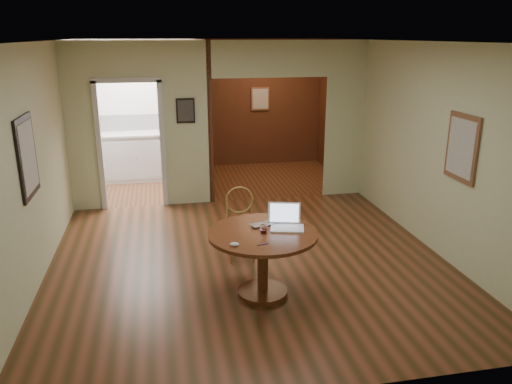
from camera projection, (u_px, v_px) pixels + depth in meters
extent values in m
plane|color=#3F2912|center=(250.00, 262.00, 6.38)|extent=(5.00, 5.00, 0.00)
plane|color=white|center=(249.00, 42.00, 5.56)|extent=(5.00, 5.00, 0.00)
plane|color=beige|center=(310.00, 241.00, 3.63)|extent=(5.00, 0.00, 5.00)
plane|color=beige|center=(27.00, 170.00, 5.51)|extent=(0.00, 5.00, 5.00)
plane|color=beige|center=(440.00, 151.00, 6.43)|extent=(0.00, 5.00, 5.00)
cube|color=beige|center=(81.00, 129.00, 7.90)|extent=(0.50, 2.70, 0.04)
cube|color=beige|center=(186.00, 126.00, 8.20)|extent=(0.80, 2.70, 0.04)
cube|color=beige|center=(345.00, 120.00, 8.70)|extent=(0.70, 2.70, 0.04)
plane|color=silver|center=(142.00, 110.00, 9.93)|extent=(2.70, 0.00, 2.70)
plane|color=#391A10|center=(260.00, 103.00, 10.86)|extent=(2.70, 0.00, 2.70)
cube|color=#391A10|center=(203.00, 114.00, 9.44)|extent=(0.08, 2.50, 2.70)
cube|color=black|center=(27.00, 157.00, 5.47)|extent=(0.03, 0.70, 0.90)
cube|color=brown|center=(462.00, 148.00, 5.91)|extent=(0.03, 0.60, 0.80)
cube|color=black|center=(186.00, 111.00, 8.10)|extent=(0.30, 0.03, 0.40)
cube|color=beige|center=(260.00, 99.00, 10.81)|extent=(0.40, 0.03, 0.50)
cube|color=white|center=(143.00, 122.00, 9.99)|extent=(2.00, 0.02, 0.32)
cylinder|color=brown|center=(263.00, 292.00, 5.60)|extent=(0.56, 0.56, 0.05)
cylinder|color=brown|center=(263.00, 264.00, 5.49)|extent=(0.12, 0.12, 0.65)
cylinder|color=brown|center=(263.00, 234.00, 5.38)|extent=(1.20, 1.20, 0.04)
cylinder|color=olive|center=(241.00, 228.00, 6.35)|extent=(0.41, 0.41, 0.03)
cylinder|color=olive|center=(231.00, 249.00, 6.26)|extent=(0.03, 0.03, 0.42)
cylinder|color=olive|center=(254.00, 247.00, 6.30)|extent=(0.03, 0.03, 0.42)
cylinder|color=olive|center=(229.00, 240.00, 6.53)|extent=(0.03, 0.03, 0.42)
cylinder|color=olive|center=(250.00, 239.00, 6.57)|extent=(0.03, 0.03, 0.42)
cylinder|color=olive|center=(227.00, 212.00, 6.41)|extent=(0.02, 0.02, 0.34)
cylinder|color=olive|center=(252.00, 211.00, 6.45)|extent=(0.02, 0.02, 0.34)
torus|color=olive|center=(239.00, 200.00, 6.40)|extent=(0.36, 0.04, 0.36)
cube|color=silver|center=(287.00, 228.00, 5.46)|extent=(0.41, 0.34, 0.02)
cube|color=silver|center=(288.00, 228.00, 5.43)|extent=(0.33, 0.21, 0.00)
cube|color=silver|center=(284.00, 213.00, 5.56)|extent=(0.36, 0.16, 0.24)
cube|color=gray|center=(284.00, 213.00, 5.55)|extent=(0.32, 0.13, 0.20)
imported|color=#B8B9BD|center=(267.00, 226.00, 5.53)|extent=(0.37, 0.30, 0.03)
ellipsoid|color=silver|center=(234.00, 244.00, 5.01)|extent=(0.11, 0.08, 0.04)
cylinder|color=#0B1152|center=(263.00, 244.00, 5.05)|extent=(0.12, 0.03, 0.01)
cube|color=silver|center=(145.00, 157.00, 9.92)|extent=(2.00, 0.55, 0.90)
cube|color=silver|center=(143.00, 134.00, 9.78)|extent=(2.06, 0.60, 0.04)
sphere|color=#B20C0C|center=(137.00, 158.00, 9.61)|extent=(0.03, 0.03, 0.03)
sphere|color=#B20C0C|center=(189.00, 156.00, 9.79)|extent=(0.03, 0.03, 0.03)
ellipsoid|color=#C5AC90|center=(172.00, 124.00, 9.83)|extent=(0.36, 0.33, 0.30)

